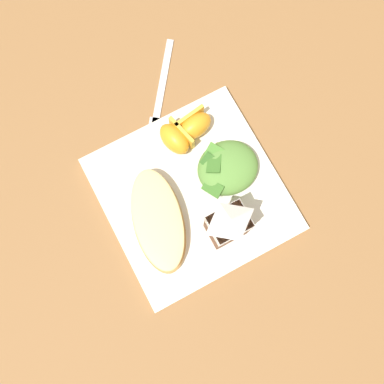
{
  "coord_description": "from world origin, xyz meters",
  "views": [
    {
      "loc": [
        0.07,
        0.13,
        0.71
      ],
      "look_at": [
        0.0,
        0.0,
        0.03
      ],
      "focal_mm": 40.91,
      "sensor_mm": 36.0,
      "label": 1
    }
  ],
  "objects_px": {
    "cheesy_pizza_bread": "(158,220)",
    "green_salad_pile": "(227,168)",
    "metal_fork": "(160,96)",
    "white_plate": "(192,194)",
    "milk_carton": "(228,225)",
    "orange_wedge_middle": "(175,138)",
    "orange_wedge_front": "(194,125)"
  },
  "relations": [
    {
      "from": "green_salad_pile",
      "to": "orange_wedge_front",
      "type": "height_order",
      "value": "green_salad_pile"
    },
    {
      "from": "green_salad_pile",
      "to": "metal_fork",
      "type": "height_order",
      "value": "green_salad_pile"
    },
    {
      "from": "milk_carton",
      "to": "cheesy_pizza_bread",
      "type": "bearing_deg",
      "value": -34.79
    },
    {
      "from": "cheesy_pizza_bread",
      "to": "green_salad_pile",
      "type": "bearing_deg",
      "value": -170.52
    },
    {
      "from": "white_plate",
      "to": "milk_carton",
      "type": "height_order",
      "value": "milk_carton"
    },
    {
      "from": "milk_carton",
      "to": "orange_wedge_middle",
      "type": "relative_size",
      "value": 1.65
    },
    {
      "from": "white_plate",
      "to": "cheesy_pizza_bread",
      "type": "relative_size",
      "value": 1.52
    },
    {
      "from": "green_salad_pile",
      "to": "metal_fork",
      "type": "bearing_deg",
      "value": -79.19
    },
    {
      "from": "white_plate",
      "to": "green_salad_pile",
      "type": "relative_size",
      "value": 2.66
    },
    {
      "from": "milk_carton",
      "to": "orange_wedge_middle",
      "type": "height_order",
      "value": "milk_carton"
    },
    {
      "from": "white_plate",
      "to": "metal_fork",
      "type": "xyz_separation_m",
      "value": [
        -0.03,
        -0.18,
        -0.01
      ]
    },
    {
      "from": "white_plate",
      "to": "metal_fork",
      "type": "height_order",
      "value": "white_plate"
    },
    {
      "from": "cheesy_pizza_bread",
      "to": "orange_wedge_middle",
      "type": "bearing_deg",
      "value": -129.03
    },
    {
      "from": "white_plate",
      "to": "orange_wedge_front",
      "type": "height_order",
      "value": "orange_wedge_front"
    },
    {
      "from": "metal_fork",
      "to": "orange_wedge_middle",
      "type": "bearing_deg",
      "value": 79.4
    },
    {
      "from": "green_salad_pile",
      "to": "white_plate",
      "type": "bearing_deg",
      "value": 5.39
    },
    {
      "from": "cheesy_pizza_bread",
      "to": "milk_carton",
      "type": "xyz_separation_m",
      "value": [
        -0.09,
        0.06,
        0.04
      ]
    },
    {
      "from": "orange_wedge_middle",
      "to": "metal_fork",
      "type": "relative_size",
      "value": 0.42
    },
    {
      "from": "green_salad_pile",
      "to": "orange_wedge_middle",
      "type": "distance_m",
      "value": 0.1
    },
    {
      "from": "cheesy_pizza_bread",
      "to": "metal_fork",
      "type": "xyz_separation_m",
      "value": [
        -0.1,
        -0.2,
        -0.03
      ]
    },
    {
      "from": "orange_wedge_front",
      "to": "orange_wedge_middle",
      "type": "xyz_separation_m",
      "value": [
        0.04,
        0.0,
        0.0
      ]
    },
    {
      "from": "cheesy_pizza_bread",
      "to": "milk_carton",
      "type": "distance_m",
      "value": 0.11
    },
    {
      "from": "white_plate",
      "to": "milk_carton",
      "type": "bearing_deg",
      "value": 103.59
    },
    {
      "from": "cheesy_pizza_bread",
      "to": "white_plate",
      "type": "bearing_deg",
      "value": -166.6
    },
    {
      "from": "white_plate",
      "to": "orange_wedge_middle",
      "type": "distance_m",
      "value": 0.1
    },
    {
      "from": "cheesy_pizza_bread",
      "to": "orange_wedge_front",
      "type": "relative_size",
      "value": 2.84
    },
    {
      "from": "green_salad_pile",
      "to": "orange_wedge_middle",
      "type": "height_order",
      "value": "green_salad_pile"
    },
    {
      "from": "white_plate",
      "to": "green_salad_pile",
      "type": "height_order",
      "value": "green_salad_pile"
    },
    {
      "from": "orange_wedge_middle",
      "to": "cheesy_pizza_bread",
      "type": "bearing_deg",
      "value": 50.97
    },
    {
      "from": "cheesy_pizza_bread",
      "to": "metal_fork",
      "type": "bearing_deg",
      "value": -117.53
    },
    {
      "from": "orange_wedge_front",
      "to": "green_salad_pile",
      "type": "bearing_deg",
      "value": 98.2
    },
    {
      "from": "cheesy_pizza_bread",
      "to": "green_salad_pile",
      "type": "relative_size",
      "value": 1.75
    }
  ]
}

